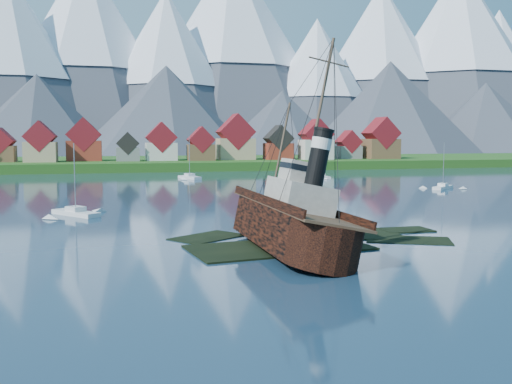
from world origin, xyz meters
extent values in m
plane|color=#1A3348|center=(0.00, 0.00, 0.00)|extent=(1400.00, 1400.00, 0.00)
cube|color=black|center=(-3.00, -2.00, -0.32)|extent=(19.08, 11.42, 1.00)
cube|color=black|center=(6.00, 4.00, -0.38)|extent=(15.15, 9.76, 1.00)
cube|color=black|center=(2.00, 9.00, -0.28)|extent=(11.45, 9.06, 1.00)
cube|color=black|center=(12.00, -1.00, -0.42)|extent=(10.27, 8.34, 1.00)
cube|color=black|center=(-9.00, 6.00, -0.40)|extent=(9.42, 8.68, 1.00)
cube|color=black|center=(15.00, 5.00, -0.35)|extent=(6.00, 4.00, 1.00)
cube|color=#134012|center=(0.00, 170.00, 0.00)|extent=(600.00, 80.00, 3.20)
cube|color=#3F3D38|center=(0.00, 132.00, 0.00)|extent=(600.00, 2.50, 2.00)
cube|color=brown|center=(-56.00, 153.00, 5.75)|extent=(9.00, 8.00, 5.50)
cube|color=maroon|center=(-56.00, 153.00, 10.12)|extent=(9.16, 8.16, 9.16)
cube|color=tan|center=(-43.00, 150.00, 6.40)|extent=(10.50, 9.00, 6.80)
cube|color=maroon|center=(-43.00, 150.00, 11.69)|extent=(10.69, 9.18, 10.69)
cube|color=maroon|center=(-29.00, 156.00, 6.60)|extent=(12.00, 8.50, 7.20)
cube|color=maroon|center=(-29.00, 156.00, 12.36)|extent=(12.22, 8.67, 12.22)
cube|color=slate|center=(-14.00, 151.00, 5.40)|extent=(8.00, 7.00, 4.80)
cube|color=black|center=(-14.00, 151.00, 9.24)|extent=(8.15, 7.14, 8.15)
cube|color=beige|center=(-2.00, 154.00, 6.20)|extent=(11.00, 9.50, 6.40)
cube|color=maroon|center=(-2.00, 154.00, 11.38)|extent=(11.20, 9.69, 11.20)
cube|color=brown|center=(12.00, 150.00, 5.90)|extent=(9.50, 8.00, 5.80)
cube|color=maroon|center=(12.00, 150.00, 10.51)|extent=(9.67, 8.16, 9.67)
cube|color=tan|center=(26.00, 155.00, 7.00)|extent=(13.50, 10.00, 8.00)
cube|color=maroon|center=(26.00, 155.00, 13.43)|extent=(13.75, 10.20, 13.75)
cube|color=maroon|center=(42.00, 152.00, 6.10)|extent=(10.00, 8.50, 6.20)
cube|color=black|center=(42.00, 152.00, 11.00)|extent=(10.18, 8.67, 10.18)
cube|color=beige|center=(56.00, 149.00, 6.75)|extent=(11.50, 9.00, 7.50)
cube|color=maroon|center=(56.00, 149.00, 12.57)|extent=(11.71, 9.18, 11.71)
cube|color=slate|center=(71.00, 153.00, 5.50)|extent=(9.00, 7.50, 5.00)
cube|color=maroon|center=(71.00, 153.00, 9.62)|extent=(9.16, 7.65, 9.16)
cube|color=brown|center=(84.00, 151.00, 6.90)|extent=(12.50, 10.00, 7.80)
cube|color=maroon|center=(84.00, 151.00, 13.05)|extent=(12.73, 10.20, 12.73)
cone|color=#2D333D|center=(-100.00, 455.00, 73.00)|extent=(180.00, 180.00, 150.00)
cone|color=white|center=(-100.00, 455.00, 103.00)|extent=(111.60, 111.60, 90.00)
cone|color=#2D333D|center=(-40.00, 495.00, 88.00)|extent=(210.00, 210.00, 180.00)
cone|color=white|center=(-40.00, 495.00, 124.00)|extent=(130.20, 130.20, 108.00)
cone|color=#2D333D|center=(30.00, 470.00, 70.50)|extent=(170.00, 170.00, 145.00)
cone|color=white|center=(30.00, 470.00, 99.50)|extent=(105.40, 105.40, 87.00)
cone|color=#2D333D|center=(100.00, 515.00, 98.00)|extent=(240.00, 240.00, 200.00)
cone|color=white|center=(100.00, 515.00, 138.00)|extent=(148.80, 148.80, 120.00)
cone|color=#2D333D|center=(170.00, 460.00, 60.50)|extent=(150.00, 150.00, 125.00)
cone|color=white|center=(170.00, 460.00, 85.50)|extent=(93.00, 93.00, 75.00)
cone|color=#2D333D|center=(250.00, 490.00, 83.00)|extent=(200.00, 200.00, 170.00)
cone|color=white|center=(250.00, 490.00, 117.00)|extent=(124.00, 124.00, 102.00)
cone|color=#2D333D|center=(330.00, 475.00, 93.00)|extent=(230.00, 230.00, 190.00)
cone|color=white|center=(330.00, 475.00, 131.00)|extent=(142.60, 142.60, 114.00)
cone|color=#2D333D|center=(400.00, 505.00, 75.50)|extent=(180.00, 180.00, 155.00)
cone|color=white|center=(400.00, 505.00, 106.50)|extent=(111.60, 111.60, 93.00)
cone|color=#2D333D|center=(-70.00, 374.00, 27.00)|extent=(120.00, 120.00, 58.00)
cone|color=#2D333D|center=(20.00, 369.00, 31.00)|extent=(136.00, 136.00, 66.00)
cone|color=#2D333D|center=(110.00, 373.00, 23.00)|extent=(110.00, 110.00, 50.00)
cone|color=#2D333D|center=(200.00, 370.00, 35.50)|extent=(150.00, 150.00, 75.00)
cone|color=#2D333D|center=(290.00, 371.00, 28.00)|extent=(124.00, 124.00, 60.00)
cube|color=black|center=(-2.58, -2.46, 2.10)|extent=(6.49, 18.69, 3.89)
cone|color=black|center=(-2.58, 9.67, 2.10)|extent=(6.49, 6.49, 6.49)
cylinder|color=black|center=(-2.58, -11.80, 2.10)|extent=(6.49, 6.49, 3.89)
cube|color=#4C3826|center=(-2.58, -2.46, 4.14)|extent=(6.36, 24.66, 0.23)
cube|color=black|center=(-5.70, -2.46, 4.55)|extent=(0.19, 23.89, 0.83)
cube|color=black|center=(0.53, -2.46, 4.55)|extent=(0.19, 23.89, 0.83)
cube|color=#ADA89E|center=(-2.58, -3.85, 5.53)|extent=(4.82, 7.88, 2.78)
cube|color=#ADA89E|center=(-2.58, -2.92, 7.94)|extent=(3.34, 3.71, 2.04)
cylinder|color=black|center=(-2.58, -6.91, 9.52)|extent=(1.76, 1.76, 5.19)
cylinder|color=silver|center=(-2.58, -6.91, 10.81)|extent=(1.85, 1.85, 1.02)
cylinder|color=#473828|center=(-2.58, 4.96, 9.79)|extent=(0.26, 0.26, 11.13)
cylinder|color=#473828|center=(-2.58, -4.77, 14.99)|extent=(0.30, 0.30, 12.05)
cube|color=silver|center=(-24.52, 28.68, 0.09)|extent=(7.23, 8.39, 1.12)
cube|color=silver|center=(-24.52, 28.68, 0.98)|extent=(3.08, 3.17, 0.66)
cylinder|color=gray|center=(-24.52, 28.68, 5.53)|extent=(0.13, 0.13, 9.74)
cube|color=silver|center=(51.06, 54.26, 0.09)|extent=(7.30, 6.30, 1.09)
cube|color=silver|center=(51.06, 54.26, 0.96)|extent=(2.76, 2.68, 0.64)
cylinder|color=gray|center=(51.06, 54.26, 5.38)|extent=(0.13, 0.13, 9.48)
cube|color=silver|center=(36.55, 92.39, 0.10)|extent=(2.69, 10.29, 1.23)
cube|color=silver|center=(36.55, 92.39, 1.08)|extent=(2.29, 2.90, 0.72)
cylinder|color=gray|center=(36.55, 92.39, 6.05)|extent=(0.14, 0.14, 10.67)
cube|color=silver|center=(1.12, 98.87, 0.11)|extent=(5.54, 9.41, 1.27)
cube|color=silver|center=(1.12, 98.87, 1.11)|extent=(2.83, 3.14, 0.74)
cylinder|color=gray|center=(1.12, 98.87, 6.25)|extent=(0.15, 0.15, 11.02)
camera|label=1|loc=(-19.13, -56.58, 11.11)|focal=40.00mm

